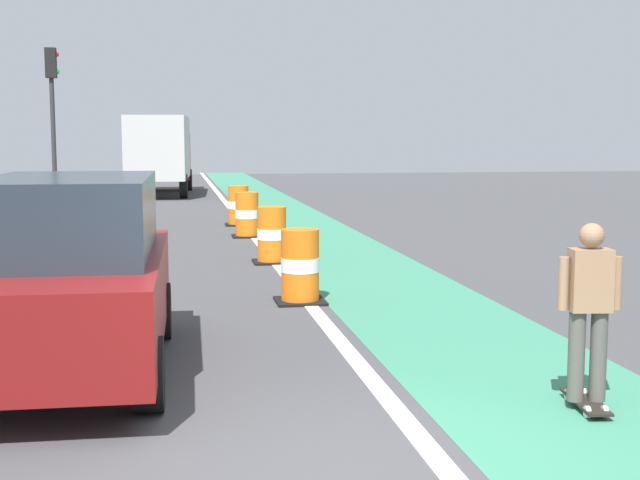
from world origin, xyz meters
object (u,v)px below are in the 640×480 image
traffic_barrel_front (300,267)px  skateboarder_on_lane (589,310)px  traffic_barrel_back (247,215)px  traffic_barrel_far (238,206)px  delivery_truck_down_block (160,150)px  traffic_barrel_mid (272,236)px  parked_suv_nearest (72,274)px  traffic_light_corner (52,101)px

traffic_barrel_front → skateboarder_on_lane: bearing=-71.6°
traffic_barrel_back → traffic_barrel_far: size_ratio=1.00×
traffic_barrel_front → delivery_truck_down_block: bearing=95.3°
delivery_truck_down_block → traffic_barrel_back: bearing=-82.0°
traffic_barrel_front → traffic_barrel_mid: same height
traffic_barrel_mid → skateboarder_on_lane: bearing=-79.6°
traffic_barrel_back → parked_suv_nearest: bearing=-103.3°
traffic_barrel_far → traffic_light_corner: (-5.34, 3.98, 2.97)m
traffic_barrel_mid → traffic_barrel_far: size_ratio=1.00×
delivery_truck_down_block → traffic_light_corner: 9.76m
traffic_barrel_front → traffic_barrel_mid: (0.05, 4.09, 0.00)m
parked_suv_nearest → traffic_barrel_back: (2.82, 11.92, -0.50)m
skateboarder_on_lane → traffic_light_corner: traffic_light_corner is taller
delivery_truck_down_block → traffic_barrel_far: bearing=-80.3°
delivery_truck_down_block → traffic_light_corner: bearing=-108.8°
traffic_light_corner → traffic_barrel_back: bearing=-51.8°
traffic_barrel_mid → delivery_truck_down_block: 20.48m
traffic_barrel_mid → traffic_barrel_back: size_ratio=1.00×
traffic_barrel_far → parked_suv_nearest: bearing=-100.9°
skateboarder_on_lane → traffic_barrel_front: size_ratio=1.55×
traffic_barrel_mid → delivery_truck_down_block: bearing=96.6°
traffic_barrel_back → traffic_barrel_front: bearing=-89.7°
traffic_barrel_back → traffic_barrel_far: same height
traffic_barrel_far → delivery_truck_down_block: bearing=99.7°
traffic_barrel_back → traffic_light_corner: 9.12m
traffic_barrel_front → traffic_barrel_mid: size_ratio=1.00×
delivery_truck_down_block → traffic_barrel_mid: bearing=-83.4°
delivery_truck_down_block → traffic_light_corner: (-3.10, -9.10, 1.65)m
traffic_barrel_mid → traffic_barrel_far: same height
skateboarder_on_lane → traffic_barrel_front: 5.74m
traffic_barrel_back → traffic_light_corner: bearing=128.2°
traffic_barrel_mid → traffic_barrel_far: (-0.09, 7.22, 0.00)m
traffic_light_corner → traffic_barrel_mid: bearing=-64.1°
traffic_barrel_front → traffic_barrel_back: same height
skateboarder_on_lane → traffic_barrel_back: skateboarder_on_lane is taller
skateboarder_on_lane → traffic_barrel_front: (-1.80, 5.44, -0.38)m
parked_suv_nearest → traffic_light_corner: traffic_light_corner is taller
traffic_barrel_far → skateboarder_on_lane: bearing=-83.7°
parked_suv_nearest → traffic_barrel_mid: parked_suv_nearest is taller
traffic_barrel_back → traffic_barrel_far: bearing=89.9°
traffic_barrel_front → traffic_light_corner: 16.48m
traffic_barrel_back → traffic_barrel_far: (0.01, 2.80, 0.00)m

